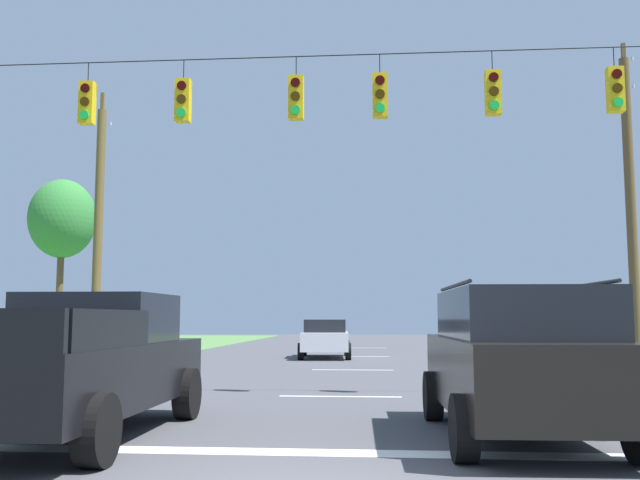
{
  "coord_description": "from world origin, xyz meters",
  "views": [
    {
      "loc": [
        0.76,
        -6.47,
        1.61
      ],
      "look_at": [
        -0.65,
        11.1,
        3.55
      ],
      "focal_mm": 39.58,
      "sensor_mm": 36.0,
      "label": 1
    }
  ],
  "objects_px": {
    "overhead_signal_span": "(348,180)",
    "utility_pole_mid_right": "(631,203)",
    "pickup_truck": "(82,365)",
    "distant_car_oncoming": "(91,348)",
    "tree_roadside_right": "(62,220)",
    "suv_black": "(518,358)",
    "utility_pole_near_left": "(98,231)",
    "distant_car_crossing_white": "(325,338)"
  },
  "relations": [
    {
      "from": "pickup_truck",
      "to": "suv_black",
      "type": "height_order",
      "value": "suv_black"
    },
    {
      "from": "overhead_signal_span",
      "to": "tree_roadside_right",
      "type": "height_order",
      "value": "overhead_signal_span"
    },
    {
      "from": "overhead_signal_span",
      "to": "utility_pole_mid_right",
      "type": "height_order",
      "value": "utility_pole_mid_right"
    },
    {
      "from": "tree_roadside_right",
      "to": "pickup_truck",
      "type": "bearing_deg",
      "value": -64.27
    },
    {
      "from": "pickup_truck",
      "to": "distant_car_oncoming",
      "type": "distance_m",
      "value": 9.98
    },
    {
      "from": "utility_pole_mid_right",
      "to": "tree_roadside_right",
      "type": "distance_m",
      "value": 23.05
    },
    {
      "from": "suv_black",
      "to": "utility_pole_near_left",
      "type": "relative_size",
      "value": 0.51
    },
    {
      "from": "overhead_signal_span",
      "to": "distant_car_crossing_white",
      "type": "relative_size",
      "value": 3.97
    },
    {
      "from": "pickup_truck",
      "to": "tree_roadside_right",
      "type": "distance_m",
      "value": 23.18
    },
    {
      "from": "distant_car_crossing_white",
      "to": "overhead_signal_span",
      "type": "bearing_deg",
      "value": -83.77
    },
    {
      "from": "pickup_truck",
      "to": "distant_car_crossing_white",
      "type": "height_order",
      "value": "pickup_truck"
    },
    {
      "from": "suv_black",
      "to": "distant_car_oncoming",
      "type": "relative_size",
      "value": 1.11
    },
    {
      "from": "tree_roadside_right",
      "to": "utility_pole_near_left",
      "type": "bearing_deg",
      "value": -55.94
    },
    {
      "from": "utility_pole_mid_right",
      "to": "tree_roadside_right",
      "type": "xyz_separation_m",
      "value": [
        -22.04,
        6.75,
        0.65
      ]
    },
    {
      "from": "utility_pole_mid_right",
      "to": "utility_pole_near_left",
      "type": "height_order",
      "value": "utility_pole_mid_right"
    },
    {
      "from": "distant_car_crossing_white",
      "to": "utility_pole_near_left",
      "type": "bearing_deg",
      "value": -148.43
    },
    {
      "from": "pickup_truck",
      "to": "distant_car_oncoming",
      "type": "height_order",
      "value": "pickup_truck"
    },
    {
      "from": "pickup_truck",
      "to": "utility_pole_mid_right",
      "type": "distance_m",
      "value": 18.81
    },
    {
      "from": "distant_car_crossing_white",
      "to": "distant_car_oncoming",
      "type": "xyz_separation_m",
      "value": [
        -5.67,
        -9.63,
        0.0
      ]
    },
    {
      "from": "overhead_signal_span",
      "to": "tree_roadside_right",
      "type": "distance_m",
      "value": 20.29
    },
    {
      "from": "distant_car_crossing_white",
      "to": "utility_pole_mid_right",
      "type": "bearing_deg",
      "value": -27.06
    },
    {
      "from": "overhead_signal_span",
      "to": "suv_black",
      "type": "height_order",
      "value": "overhead_signal_span"
    },
    {
      "from": "distant_car_oncoming",
      "to": "utility_pole_near_left",
      "type": "bearing_deg",
      "value": 111.29
    },
    {
      "from": "overhead_signal_span",
      "to": "suv_black",
      "type": "xyz_separation_m",
      "value": [
        2.47,
        -4.82,
        -3.43
      ]
    },
    {
      "from": "distant_car_crossing_white",
      "to": "utility_pole_near_left",
      "type": "relative_size",
      "value": 0.46
    },
    {
      "from": "overhead_signal_span",
      "to": "pickup_truck",
      "type": "height_order",
      "value": "overhead_signal_span"
    },
    {
      "from": "overhead_signal_span",
      "to": "distant_car_oncoming",
      "type": "relative_size",
      "value": 3.99
    },
    {
      "from": "overhead_signal_span",
      "to": "utility_pole_near_left",
      "type": "bearing_deg",
      "value": 135.0
    },
    {
      "from": "suv_black",
      "to": "distant_car_oncoming",
      "type": "distance_m",
      "value": 13.17
    },
    {
      "from": "suv_black",
      "to": "distant_car_oncoming",
      "type": "bearing_deg",
      "value": 137.07
    },
    {
      "from": "pickup_truck",
      "to": "suv_black",
      "type": "distance_m",
      "value": 5.93
    },
    {
      "from": "distant_car_oncoming",
      "to": "utility_pole_near_left",
      "type": "height_order",
      "value": "utility_pole_near_left"
    },
    {
      "from": "utility_pole_mid_right",
      "to": "distant_car_oncoming",
      "type": "bearing_deg",
      "value": -164.59
    },
    {
      "from": "overhead_signal_span",
      "to": "utility_pole_near_left",
      "type": "xyz_separation_m",
      "value": [
        -9.11,
        9.1,
        0.13
      ]
    },
    {
      "from": "distant_car_oncoming",
      "to": "utility_pole_near_left",
      "type": "distance_m",
      "value": 6.56
    },
    {
      "from": "suv_black",
      "to": "overhead_signal_span",
      "type": "bearing_deg",
      "value": 117.09
    },
    {
      "from": "distant_car_crossing_white",
      "to": "distant_car_oncoming",
      "type": "height_order",
      "value": "same"
    },
    {
      "from": "overhead_signal_span",
      "to": "distant_car_crossing_white",
      "type": "bearing_deg",
      "value": 96.23
    },
    {
      "from": "distant_car_crossing_white",
      "to": "utility_pole_near_left",
      "type": "height_order",
      "value": "utility_pole_near_left"
    },
    {
      "from": "suv_black",
      "to": "utility_pole_near_left",
      "type": "bearing_deg",
      "value": 129.72
    },
    {
      "from": "suv_black",
      "to": "distant_car_oncoming",
      "type": "xyz_separation_m",
      "value": [
        -9.64,
        8.97,
        -0.27
      ]
    },
    {
      "from": "tree_roadside_right",
      "to": "utility_pole_mid_right",
      "type": "bearing_deg",
      "value": -17.02
    }
  ]
}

